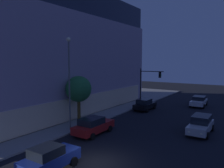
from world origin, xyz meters
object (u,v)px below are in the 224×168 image
at_px(car_red, 93,126).
at_px(sidewalk_tree, 79,89).
at_px(street_lamp_sidewalk, 69,74).
at_px(car_black, 145,104).
at_px(car_blue, 49,158).
at_px(car_white, 199,101).
at_px(traffic_light_far_corner, 148,81).
at_px(modern_building, 35,54).
at_px(car_silver, 201,124).

bearing_deg(car_red, sidewalk_tree, 59.37).
relative_size(street_lamp_sidewalk, car_black, 2.17).
height_order(car_blue, car_white, car_blue).
xyz_separation_m(sidewalk_tree, car_red, (-2.29, -3.86, -3.05)).
xyz_separation_m(street_lamp_sidewalk, car_white, (20.19, -8.20, -5.03)).
bearing_deg(car_black, traffic_light_far_corner, 17.84).
relative_size(traffic_light_far_corner, car_white, 1.23).
bearing_deg(car_black, street_lamp_sidewalk, 170.28).
relative_size(traffic_light_far_corner, car_black, 1.34).
bearing_deg(car_blue, car_red, 16.50).
relative_size(modern_building, car_blue, 7.61).
distance_m(traffic_light_far_corner, street_lamp_sidewalk, 16.57).
distance_m(sidewalk_tree, car_silver, 13.45).
height_order(street_lamp_sidewalk, car_blue, street_lamp_sidewalk).
height_order(car_red, car_silver, car_silver).
bearing_deg(street_lamp_sidewalk, sidewalk_tree, 24.79).
relative_size(sidewalk_tree, car_silver, 1.14).
height_order(traffic_light_far_corner, car_white, traffic_light_far_corner).
bearing_deg(sidewalk_tree, modern_building, 73.85).
height_order(modern_building, car_white, modern_building).
xyz_separation_m(sidewalk_tree, car_black, (10.25, -3.52, -3.07)).
height_order(traffic_light_far_corner, car_red, traffic_light_far_corner).
xyz_separation_m(traffic_light_far_corner, car_silver, (-9.90, -10.14, -3.09)).
bearing_deg(car_red, car_silver, -55.30).
relative_size(street_lamp_sidewalk, car_white, 1.98).
bearing_deg(sidewalk_tree, car_white, -28.61).
bearing_deg(modern_building, car_black, -66.57).
bearing_deg(car_white, car_blue, 172.72).
bearing_deg(car_black, car_white, -39.84).
distance_m(modern_building, traffic_light_far_corner, 18.17).
distance_m(sidewalk_tree, car_red, 5.43).
bearing_deg(sidewalk_tree, car_silver, -73.44).
xyz_separation_m(traffic_light_far_corner, car_black, (-3.39, -1.09, -3.16)).
distance_m(car_blue, car_red, 7.66).
height_order(car_silver, car_black, car_silver).
relative_size(sidewalk_tree, car_black, 1.23).
bearing_deg(traffic_light_far_corner, car_white, -61.97).
bearing_deg(car_black, car_red, -178.42).
bearing_deg(car_black, modern_building, 113.43).
height_order(street_lamp_sidewalk, car_silver, street_lamp_sidewalk).
height_order(car_blue, car_silver, car_silver).
bearing_deg(car_silver, traffic_light_far_corner, 45.67).
bearing_deg(car_red, traffic_light_far_corner, 5.16).
distance_m(modern_building, car_red, 18.45).
bearing_deg(street_lamp_sidewalk, car_red, -79.07).
bearing_deg(traffic_light_far_corner, car_silver, -134.33).
distance_m(car_red, car_white, 20.48).
xyz_separation_m(car_red, car_silver, (6.03, -8.70, 0.05)).
height_order(traffic_light_far_corner, car_blue, traffic_light_far_corner).
relative_size(car_blue, car_white, 0.87).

